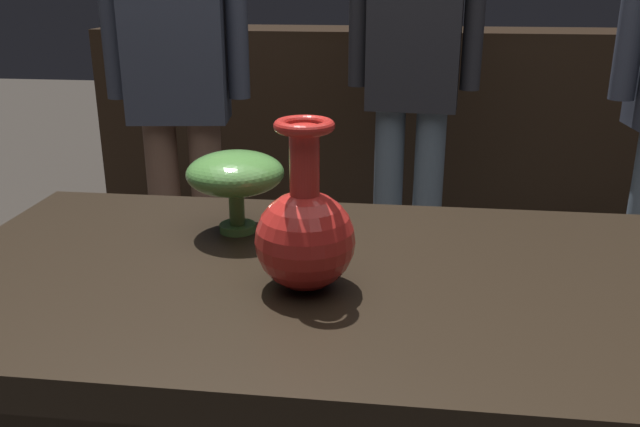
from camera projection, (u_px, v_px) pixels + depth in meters
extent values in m
cube|color=black|center=(334.00, 287.00, 1.00)|extent=(1.20, 0.64, 0.05)
cube|color=black|center=(383.00, 142.00, 3.16)|extent=(2.60, 0.40, 0.95)
cube|color=black|center=(386.00, 33.00, 3.00)|extent=(2.60, 0.40, 0.04)
sphere|color=red|center=(305.00, 240.00, 0.93)|extent=(0.14, 0.14, 0.14)
cylinder|color=red|center=(304.00, 164.00, 0.89)|extent=(0.04, 0.04, 0.10)
torus|color=red|center=(304.00, 126.00, 0.87)|extent=(0.08, 0.08, 0.02)
cylinder|color=#477A38|center=(238.00, 227.00, 1.15)|extent=(0.06, 0.06, 0.01)
cylinder|color=#477A38|center=(237.00, 209.00, 1.14)|extent=(0.03, 0.03, 0.05)
ellipsoid|color=#477A38|center=(235.00, 173.00, 1.12)|extent=(0.16, 0.16, 0.07)
cone|color=#2D429E|center=(629.00, 28.00, 2.90)|extent=(0.09, 0.09, 0.02)
cylinder|color=orange|center=(157.00, 27.00, 3.07)|extent=(0.04, 0.04, 0.01)
cylinder|color=orange|center=(157.00, 22.00, 3.06)|extent=(0.02, 0.02, 0.03)
ellipsoid|color=orange|center=(156.00, 14.00, 3.05)|extent=(0.10, 0.10, 0.04)
cylinder|color=gray|center=(387.00, 27.00, 3.03)|extent=(0.05, 0.05, 0.01)
cylinder|color=gray|center=(387.00, 20.00, 3.02)|extent=(0.02, 0.02, 0.04)
ellipsoid|color=gray|center=(388.00, 8.00, 3.00)|extent=(0.13, 0.13, 0.06)
cylinder|color=slate|center=(427.00, 208.00, 2.56)|extent=(0.11, 0.11, 0.76)
cylinder|color=slate|center=(387.00, 206.00, 2.59)|extent=(0.11, 0.11, 0.76)
cube|color=#232328|center=(415.00, 23.00, 2.35)|extent=(0.34, 0.21, 0.60)
cylinder|color=#232328|center=(475.00, 15.00, 2.29)|extent=(0.07, 0.07, 0.51)
cylinder|color=#232328|center=(359.00, 13.00, 2.38)|extent=(0.07, 0.07, 0.51)
cylinder|color=brown|center=(210.00, 226.00, 2.38)|extent=(0.11, 0.11, 0.76)
cylinder|color=brown|center=(167.00, 226.00, 2.37)|extent=(0.11, 0.11, 0.76)
cube|color=#333847|center=(174.00, 28.00, 2.15)|extent=(0.34, 0.22, 0.60)
cylinder|color=#333847|center=(237.00, 18.00, 2.14)|extent=(0.07, 0.07, 0.51)
cylinder|color=#333847|center=(111.00, 18.00, 2.14)|extent=(0.07, 0.07, 0.51)
cylinder|color=slate|center=(639.00, 259.00, 2.03)|extent=(0.11, 0.11, 0.81)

